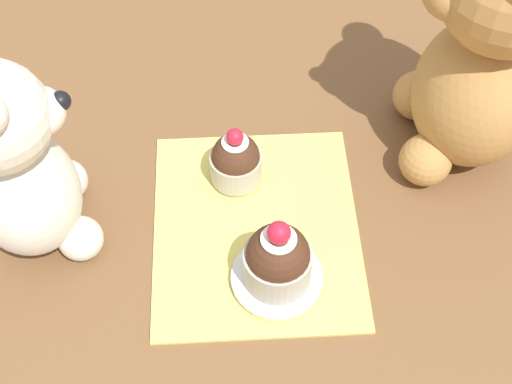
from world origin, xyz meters
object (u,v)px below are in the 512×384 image
Objects in this scene: teddy_bear_cream at (18,165)px; saucer_plate at (277,277)px; cupcake_near_tan_bear at (278,259)px; teddy_bear_tan at (486,50)px; cupcake_near_cream_bear at (236,160)px.

teddy_bear_cream is 0.23m from saucer_plate.
teddy_bear_tan is at bearing -51.97° from cupcake_near_tan_bear.
teddy_bear_tan reaches higher than saucer_plate.
teddy_bear_tan is 3.29× the size of saucer_plate.
cupcake_near_tan_bear is (-0.14, 0.18, -0.08)m from teddy_bear_tan.
cupcake_near_tan_bear is at bearing -164.90° from cupcake_near_cream_bear.
teddy_bear_tan reaches higher than cupcake_near_cream_bear.
teddy_bear_tan reaches higher than cupcake_near_tan_bear.
saucer_plate is 1.03× the size of cupcake_near_tan_bear.
cupcake_near_tan_bear is at bearing -143.13° from saucer_plate.
teddy_bear_cream is 3.14× the size of cupcake_near_cream_bear.
teddy_bear_cream reaches higher than cupcake_near_tan_bear.
saucer_plate is at bearing 36.87° from cupcake_near_tan_bear.
teddy_bear_tan is 4.02× the size of cupcake_near_cream_bear.
cupcake_near_cream_bear is 0.82× the size of saucer_plate.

